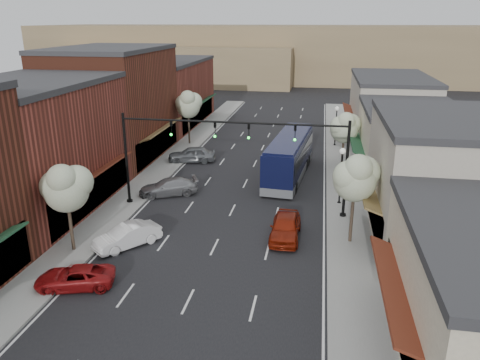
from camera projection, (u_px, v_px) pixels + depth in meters
The scene contains 27 objects.
ground at pixel (207, 263), 27.12m from camera, with size 160.00×160.00×0.00m, color black.
sidewalk_left at pixel (168, 163), 45.68m from camera, with size 2.80×73.00×0.15m, color gray.
sidewalk_right at pixel (343, 172), 42.98m from camera, with size 2.80×73.00×0.15m, color gray.
curb_left at pixel (182, 164), 45.45m from camera, with size 0.25×73.00×0.17m, color gray.
curb_right at pixel (328, 171), 43.20m from camera, with size 0.25×73.00×0.17m, color gray.
bldg_left_midnear at pixel (32, 148), 33.48m from camera, with size 10.14×14.10×9.40m.
bldg_left_midfar at pixel (113, 104), 46.28m from camera, with size 10.14×14.10×10.90m.
bldg_left_far at pixel (166, 93), 61.59m from camera, with size 10.14×18.10×8.40m.
bldg_right_midnear at pixel (441, 179), 29.23m from camera, with size 9.14×12.10×7.90m.
bldg_right_midfar at pixel (408, 143), 40.65m from camera, with size 9.14×12.10×6.40m.
bldg_right_far at pixel (388, 109), 53.53m from camera, with size 9.14×16.10×7.40m.
hill_far at pixel (297, 52), 109.00m from camera, with size 120.00×30.00×12.00m, color #7A6647.
hill_near at pixel (179, 64), 102.50m from camera, with size 50.00×20.00×8.00m, color #7A6647.
signal_mast_right at pixel (312, 154), 32.16m from camera, with size 8.22×0.46×7.00m.
signal_mast_left at pixel (156, 146), 33.97m from camera, with size 8.22×0.46×7.00m.
tree_right_near at pixel (356, 177), 28.00m from camera, with size 2.85×2.65×5.95m.
tree_right_far at pixel (345, 127), 43.05m from camera, with size 2.85×2.65×5.43m.
tree_left_near at pixel (66, 186), 27.02m from camera, with size 2.85×2.65×5.69m.
tree_left_far at pixel (188, 104), 51.11m from camera, with size 2.85×2.65×6.13m.
lamp_post_near at pixel (342, 167), 34.67m from camera, with size 0.44×0.44×4.44m.
lamp_post_far at pixel (336, 120), 50.97m from camera, with size 0.44×0.44×4.44m.
coach_bus at pixel (289, 156), 41.34m from camera, with size 3.75×12.21×3.67m.
red_hatchback at pixel (285, 227), 29.96m from camera, with size 1.84×4.57×1.56m, color maroon.
parked_car_a at pixel (75, 277), 24.50m from camera, with size 1.88×4.08×1.13m, color maroon.
parked_car_b at pixel (127, 236), 28.87m from camera, with size 1.47×4.20×1.39m, color white.
parked_car_c at pixel (168, 187), 37.35m from camera, with size 1.90×4.67×1.35m, color gray.
parked_car_d at pixel (192, 154), 45.94m from camera, with size 1.86×4.62×1.57m, color slate.
Camera 1 is at (6.00, -23.39, 13.39)m, focal length 35.00 mm.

